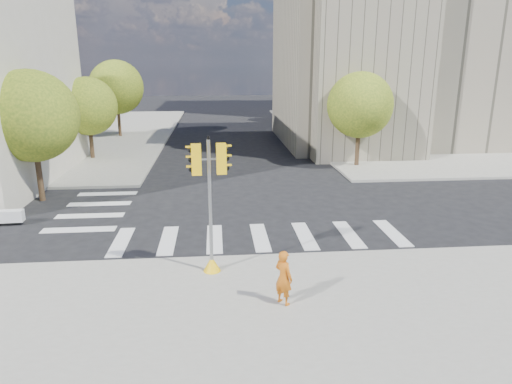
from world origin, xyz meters
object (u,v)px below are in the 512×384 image
lamp_far (311,84)px  photographer (284,277)px  traffic_signal (211,217)px  lamp_near (350,93)px

lamp_far → photographer: (-7.98, -35.43, -3.64)m
lamp_far → photographer: 36.50m
traffic_signal → lamp_far: bearing=68.7°
traffic_signal → photographer: traffic_signal is taller
traffic_signal → photographer: 3.20m
lamp_far → photographer: size_ratio=5.11×
photographer → traffic_signal: bearing=0.4°
lamp_far → traffic_signal: bearing=-106.7°
lamp_near → lamp_far: same height
lamp_far → traffic_signal: 34.74m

